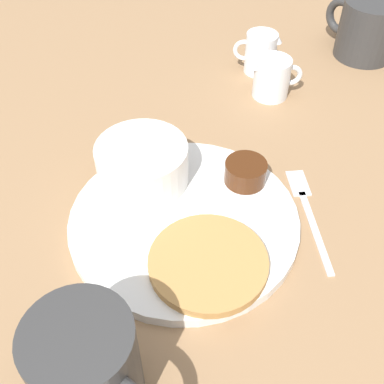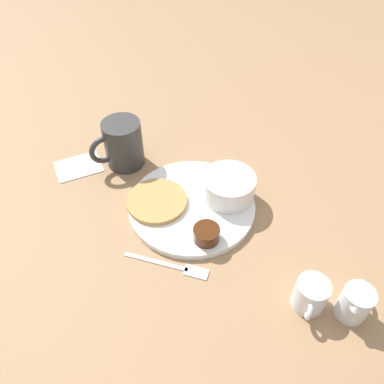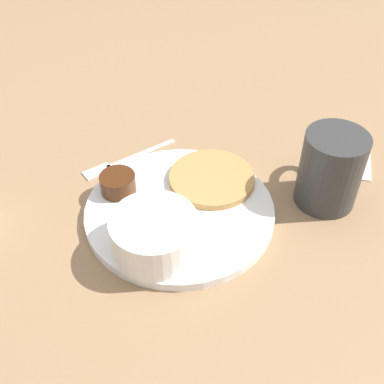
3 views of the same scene
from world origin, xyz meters
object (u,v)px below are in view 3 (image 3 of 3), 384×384
Objects in this scene: bowl at (154,233)px; fork at (120,162)px; plate at (180,211)px; coffee_mug at (330,168)px.

bowl is 0.18m from fork.
coffee_mug is (0.06, -0.18, 0.04)m from plate.
bowl is (-0.07, 0.02, 0.03)m from plate.
coffee_mug reaches higher than plate.
coffee_mug reaches higher than bowl.
bowl reaches higher than plate.
fork is at bearing 28.56° from bowl.
bowl is 0.88× the size of coffee_mug.
plate is at bearing 108.28° from coffee_mug.
fork is (0.09, 0.10, -0.00)m from plate.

